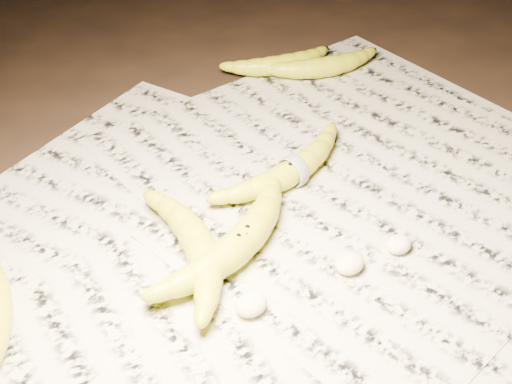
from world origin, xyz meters
TOP-DOWN VIEW (x-y plane):
  - ground at (0.00, 0.00)m, footprint 3.00×3.00m
  - newspaper_patch at (0.03, 0.01)m, footprint 0.90×0.70m
  - banana_left_b at (-0.09, 0.01)m, footprint 0.12×0.20m
  - banana_center at (-0.05, -0.01)m, footprint 0.23×0.13m
  - banana_taped at (0.09, 0.06)m, footprint 0.21×0.08m
  - banana_upper_a at (0.31, 0.24)m, footprint 0.18×0.11m
  - banana_upper_b at (0.27, 0.29)m, footprint 0.16×0.10m
  - measuring_tape at (0.09, 0.06)m, footprint 0.01×0.04m
  - flesh_chunk_a at (-0.10, -0.08)m, footprint 0.04×0.03m
  - flesh_chunk_b at (0.03, -0.11)m, footprint 0.04×0.03m
  - flesh_chunk_c at (0.09, -0.12)m, footprint 0.03×0.03m

SIDE VIEW (x-z plane):
  - ground at x=0.00m, z-range 0.00..0.00m
  - newspaper_patch at x=0.03m, z-range 0.00..0.01m
  - flesh_chunk_c at x=0.09m, z-range 0.01..0.03m
  - flesh_chunk_b at x=0.03m, z-range 0.01..0.03m
  - flesh_chunk_a at x=-0.10m, z-range 0.01..0.03m
  - banana_upper_b at x=0.27m, z-range 0.01..0.04m
  - banana_upper_a at x=0.31m, z-range 0.01..0.04m
  - banana_taped at x=0.09m, z-range 0.01..0.04m
  - measuring_tape at x=0.09m, z-range 0.00..0.05m
  - banana_left_b at x=-0.09m, z-range 0.01..0.05m
  - banana_center at x=-0.05m, z-range 0.01..0.05m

